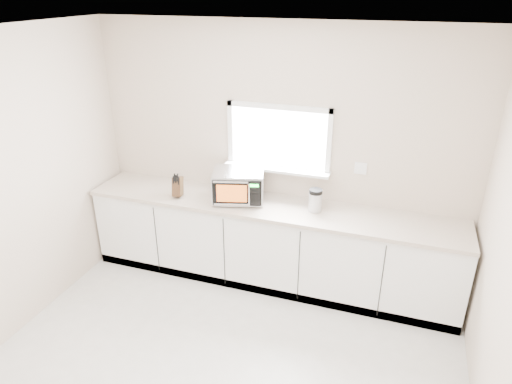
% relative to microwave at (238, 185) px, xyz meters
% --- Properties ---
extents(back_wall, '(4.00, 0.17, 2.70)m').
position_rel_microwave_xyz_m(back_wall, '(0.34, 0.30, 0.27)').
color(back_wall, beige).
rests_on(back_wall, ground).
extents(cabinets, '(3.92, 0.60, 0.88)m').
position_rel_microwave_xyz_m(cabinets, '(0.34, 0.01, -0.65)').
color(cabinets, white).
rests_on(cabinets, ground).
extents(countertop, '(3.92, 0.64, 0.04)m').
position_rel_microwave_xyz_m(countertop, '(0.34, -0.00, -0.19)').
color(countertop, beige).
rests_on(countertop, cabinets).
extents(microwave, '(0.60, 0.52, 0.33)m').
position_rel_microwave_xyz_m(microwave, '(0.00, 0.00, 0.00)').
color(microwave, black).
rests_on(microwave, countertop).
extents(knife_block, '(0.13, 0.21, 0.28)m').
position_rel_microwave_xyz_m(knife_block, '(-0.65, -0.11, -0.05)').
color(knife_block, '#49331A').
rests_on(knife_block, countertop).
extents(cutting_board, '(0.29, 0.07, 0.29)m').
position_rel_microwave_xyz_m(cutting_board, '(-0.19, 0.25, -0.03)').
color(cutting_board, olive).
rests_on(cutting_board, countertop).
extents(coffee_grinder, '(0.17, 0.17, 0.24)m').
position_rel_microwave_xyz_m(coffee_grinder, '(0.81, 0.02, -0.06)').
color(coffee_grinder, silver).
rests_on(coffee_grinder, countertop).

